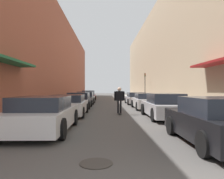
{
  "coord_description": "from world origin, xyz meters",
  "views": [
    {
      "loc": [
        -0.49,
        -1.58,
        1.58
      ],
      "look_at": [
        -0.08,
        12.41,
        1.53
      ],
      "focal_mm": 35.0,
      "sensor_mm": 36.0,
      "label": 1
    }
  ],
  "objects_px": {
    "parked_car_right_1": "(164,106)",
    "parked_car_left_0": "(43,114)",
    "skateboarder": "(119,98)",
    "traffic_light": "(145,83)",
    "parked_car_left_4": "(89,96)",
    "parked_car_left_1": "(69,105)",
    "parked_car_left_2": "(79,101)",
    "parked_car_right_3": "(136,98)",
    "manhole_cover": "(96,163)",
    "parked_car_left_3": "(86,98)",
    "parked_car_right_2": "(147,101)",
    "parked_car_right_0": "(215,122)"
  },
  "relations": [
    {
      "from": "parked_car_left_4",
      "to": "traffic_light",
      "type": "xyz_separation_m",
      "value": [
        7.53,
        0.24,
        1.67
      ]
    },
    {
      "from": "parked_car_left_0",
      "to": "parked_car_left_4",
      "type": "height_order",
      "value": "parked_car_left_4"
    },
    {
      "from": "parked_car_left_1",
      "to": "parked_car_left_3",
      "type": "distance_m",
      "value": 10.1
    },
    {
      "from": "parked_car_right_1",
      "to": "skateboarder",
      "type": "relative_size",
      "value": 2.8
    },
    {
      "from": "parked_car_left_1",
      "to": "skateboarder",
      "type": "distance_m",
      "value": 3.09
    },
    {
      "from": "parked_car_left_1",
      "to": "parked_car_left_3",
      "type": "relative_size",
      "value": 0.91
    },
    {
      "from": "parked_car_right_1",
      "to": "manhole_cover",
      "type": "bearing_deg",
      "value": -115.32
    },
    {
      "from": "parked_car_left_3",
      "to": "parked_car_right_0",
      "type": "distance_m",
      "value": 17.78
    },
    {
      "from": "parked_car_right_3",
      "to": "traffic_light",
      "type": "height_order",
      "value": "traffic_light"
    },
    {
      "from": "parked_car_right_0",
      "to": "parked_car_left_3",
      "type": "bearing_deg",
      "value": 107.03
    },
    {
      "from": "parked_car_left_2",
      "to": "parked_car_left_0",
      "type": "bearing_deg",
      "value": -90.72
    },
    {
      "from": "parked_car_right_1",
      "to": "traffic_light",
      "type": "bearing_deg",
      "value": 83.03
    },
    {
      "from": "parked_car_left_2",
      "to": "parked_car_left_3",
      "type": "distance_m",
      "value": 5.22
    },
    {
      "from": "skateboarder",
      "to": "parked_car_left_1",
      "type": "bearing_deg",
      "value": -173.07
    },
    {
      "from": "parked_car_left_4",
      "to": "parked_car_left_0",
      "type": "bearing_deg",
      "value": -90.13
    },
    {
      "from": "parked_car_left_3",
      "to": "skateboarder",
      "type": "distance_m",
      "value": 10.18
    },
    {
      "from": "parked_car_left_1",
      "to": "parked_car_right_0",
      "type": "height_order",
      "value": "parked_car_right_0"
    },
    {
      "from": "parked_car_left_1",
      "to": "parked_car_left_2",
      "type": "xyz_separation_m",
      "value": [
        0.02,
        4.88,
        0.0
      ]
    },
    {
      "from": "parked_car_left_2",
      "to": "manhole_cover",
      "type": "bearing_deg",
      "value": -81.61
    },
    {
      "from": "parked_car_left_1",
      "to": "traffic_light",
      "type": "bearing_deg",
      "value": 65.05
    },
    {
      "from": "parked_car_right_1",
      "to": "parked_car_right_0",
      "type": "bearing_deg",
      "value": -90.66
    },
    {
      "from": "parked_car_right_2",
      "to": "skateboarder",
      "type": "distance_m",
      "value": 4.41
    },
    {
      "from": "parked_car_left_3",
      "to": "skateboarder",
      "type": "xyz_separation_m",
      "value": [
        2.95,
        -9.73,
        0.41
      ]
    },
    {
      "from": "parked_car_left_4",
      "to": "parked_car_right_1",
      "type": "xyz_separation_m",
      "value": [
        5.41,
        -17.14,
        0.0
      ]
    },
    {
      "from": "parked_car_left_4",
      "to": "parked_car_right_1",
      "type": "distance_m",
      "value": 17.98
    },
    {
      "from": "traffic_light",
      "to": "parked_car_left_0",
      "type": "bearing_deg",
      "value": -109.82
    },
    {
      "from": "skateboarder",
      "to": "traffic_light",
      "type": "xyz_separation_m",
      "value": [
        4.44,
        15.71,
        1.28
      ]
    },
    {
      "from": "parked_car_right_1",
      "to": "parked_car_left_0",
      "type": "bearing_deg",
      "value": -146.2
    },
    {
      "from": "parked_car_left_0",
      "to": "parked_car_left_2",
      "type": "distance_m",
      "value": 9.83
    },
    {
      "from": "parked_car_left_3",
      "to": "manhole_cover",
      "type": "height_order",
      "value": "parked_car_left_3"
    },
    {
      "from": "parked_car_left_1",
      "to": "parked_car_right_1",
      "type": "relative_size",
      "value": 0.9
    },
    {
      "from": "parked_car_right_1",
      "to": "traffic_light",
      "type": "height_order",
      "value": "traffic_light"
    },
    {
      "from": "parked_car_left_0",
      "to": "parked_car_left_4",
      "type": "relative_size",
      "value": 1.11
    },
    {
      "from": "parked_car_left_3",
      "to": "parked_car_left_0",
      "type": "bearing_deg",
      "value": -90.7
    },
    {
      "from": "parked_car_left_2",
      "to": "traffic_light",
      "type": "bearing_deg",
      "value": 56.36
    },
    {
      "from": "parked_car_left_1",
      "to": "parked_car_right_3",
      "type": "xyz_separation_m",
      "value": [
        5.34,
        9.64,
        -0.01
      ]
    },
    {
      "from": "parked_car_left_4",
      "to": "skateboarder",
      "type": "xyz_separation_m",
      "value": [
        3.09,
        -15.47,
        0.39
      ]
    },
    {
      "from": "parked_car_left_2",
      "to": "parked_car_left_1",
      "type": "bearing_deg",
      "value": -90.28
    },
    {
      "from": "manhole_cover",
      "to": "traffic_light",
      "type": "bearing_deg",
      "value": 77.36
    },
    {
      "from": "parked_car_left_1",
      "to": "parked_car_left_2",
      "type": "bearing_deg",
      "value": 89.72
    },
    {
      "from": "parked_car_left_4",
      "to": "skateboarder",
      "type": "height_order",
      "value": "skateboarder"
    },
    {
      "from": "parked_car_left_3",
      "to": "parked_car_right_1",
      "type": "bearing_deg",
      "value": -65.18
    },
    {
      "from": "parked_car_right_1",
      "to": "parked_car_left_4",
      "type": "bearing_deg",
      "value": 107.52
    },
    {
      "from": "parked_car_left_0",
      "to": "manhole_cover",
      "type": "bearing_deg",
      "value": -59.0
    },
    {
      "from": "parked_car_left_0",
      "to": "parked_car_left_3",
      "type": "bearing_deg",
      "value": 89.3
    },
    {
      "from": "parked_car_left_1",
      "to": "traffic_light",
      "type": "distance_m",
      "value": 17.82
    },
    {
      "from": "parked_car_right_2",
      "to": "manhole_cover",
      "type": "distance_m",
      "value": 12.96
    },
    {
      "from": "parked_car_left_3",
      "to": "traffic_light",
      "type": "height_order",
      "value": "traffic_light"
    },
    {
      "from": "parked_car_left_1",
      "to": "parked_car_left_2",
      "type": "relative_size",
      "value": 1.05
    },
    {
      "from": "parked_car_left_0",
      "to": "parked_car_left_3",
      "type": "distance_m",
      "value": 15.05
    }
  ]
}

